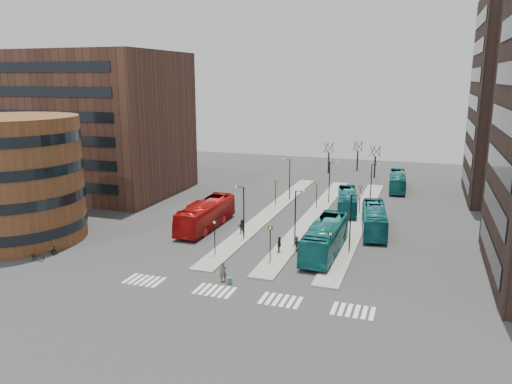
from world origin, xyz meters
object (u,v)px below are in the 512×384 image
(bicycle_near, at_px, (36,256))
(teal_bus_b, at_px, (347,201))
(bicycle_mid, at_px, (50,249))
(red_bus, at_px, (206,215))
(teal_bus_a, at_px, (325,238))
(teal_bus_c, at_px, (374,219))
(commuter_c, at_px, (296,243))
(suitcase, at_px, (230,281))
(commuter_a, at_px, (242,227))
(commuter_b, at_px, (279,245))
(teal_bus_d, at_px, (397,181))
(traveller, at_px, (223,272))
(bicycle_far, at_px, (52,250))

(bicycle_near, bearing_deg, teal_bus_b, -48.38)
(bicycle_mid, bearing_deg, red_bus, -19.02)
(teal_bus_a, distance_m, bicycle_near, 29.65)
(teal_bus_c, distance_m, commuter_c, 11.93)
(suitcase, xyz_separation_m, commuter_a, (-4.03, 13.96, 0.61))
(commuter_b, bearing_deg, bicycle_near, 112.77)
(commuter_a, xyz_separation_m, bicycle_near, (-16.68, -14.88, -0.46))
(red_bus, height_order, teal_bus_d, red_bus)
(commuter_b, bearing_deg, commuter_a, 50.16)
(teal_bus_c, bearing_deg, teal_bus_b, 110.73)
(bicycle_mid, bearing_deg, commuter_b, -49.54)
(suitcase, xyz_separation_m, teal_bus_b, (6.16, 28.27, 1.17))
(teal_bus_a, relative_size, bicycle_mid, 7.21)
(teal_bus_a, relative_size, teal_bus_c, 1.10)
(suitcase, height_order, bicycle_mid, bicycle_mid)
(teal_bus_b, relative_size, traveller, 5.74)
(suitcase, xyz_separation_m, commuter_b, (1.99, 9.13, 0.61))
(teal_bus_d, distance_m, commuter_b, 36.69)
(suitcase, xyz_separation_m, bicycle_mid, (-20.71, 1.11, 0.21))
(commuter_c, height_order, bicycle_far, commuter_c)
(teal_bus_b, xyz_separation_m, commuter_c, (-2.68, -17.74, -0.67))
(traveller, bearing_deg, teal_bus_a, 33.80)
(red_bus, xyz_separation_m, commuter_a, (5.05, -1.00, -0.80))
(commuter_c, height_order, bicycle_near, commuter_c)
(suitcase, bearing_deg, bicycle_far, 155.09)
(commuter_b, height_order, bicycle_mid, commuter_b)
(suitcase, relative_size, commuter_c, 0.37)
(teal_bus_c, distance_m, traveller, 22.78)
(teal_bus_a, xyz_separation_m, commuter_a, (-10.58, 3.29, -0.80))
(teal_bus_a, distance_m, bicycle_mid, 28.91)
(teal_bus_b, bearing_deg, bicycle_mid, -143.96)
(suitcase, bearing_deg, teal_bus_a, 37.25)
(teal_bus_c, relative_size, bicycle_far, 6.88)
(red_bus, xyz_separation_m, bicycle_mid, (-11.63, -13.86, -1.20))
(teal_bus_d, bearing_deg, bicycle_near, -129.52)
(commuter_c, distance_m, bicycle_mid, 25.96)
(bicycle_mid, height_order, bicycle_far, bicycle_mid)
(teal_bus_b, height_order, commuter_a, teal_bus_b)
(bicycle_mid, distance_m, bicycle_far, 0.24)
(red_bus, xyz_separation_m, teal_bus_d, (21.00, 29.49, -0.23))
(suitcase, relative_size, bicycle_mid, 0.35)
(suitcase, height_order, bicycle_near, bicycle_near)
(traveller, relative_size, commuter_a, 1.01)
(teal_bus_b, relative_size, teal_bus_d, 0.99)
(teal_bus_a, distance_m, commuter_c, 3.21)
(bicycle_near, bearing_deg, teal_bus_c, -62.00)
(red_bus, relative_size, bicycle_near, 7.10)
(commuter_c, xyz_separation_m, bicycle_far, (-24.18, -9.19, -0.37))
(red_bus, distance_m, teal_bus_b, 20.22)
(traveller, distance_m, commuter_c, 11.05)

